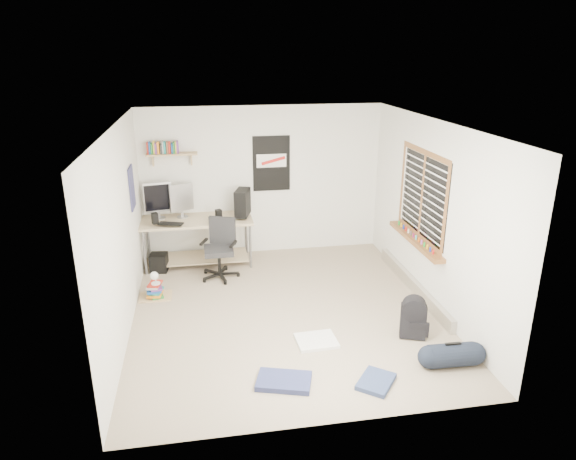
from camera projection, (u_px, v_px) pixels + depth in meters
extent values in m
cube|color=gray|center=(285.00, 312.00, 6.92)|extent=(4.00, 4.50, 0.01)
cube|color=white|center=(285.00, 124.00, 6.09)|extent=(4.00, 4.50, 0.01)
cube|color=silver|center=(263.00, 181.00, 8.60)|extent=(4.00, 0.01, 2.50)
cube|color=silver|center=(121.00, 233.00, 6.18)|extent=(0.01, 4.50, 2.50)
cube|color=silver|center=(433.00, 215.00, 6.83)|extent=(0.01, 4.50, 2.50)
cube|color=beige|center=(198.00, 242.00, 8.37)|extent=(1.80, 0.86, 0.80)
cube|color=#A0A0A5|center=(158.00, 202.00, 8.16)|extent=(0.44, 0.19, 0.47)
cube|color=#B9B7BD|center=(182.00, 202.00, 8.22)|extent=(0.40, 0.26, 0.43)
cube|color=black|center=(243.00, 203.00, 8.24)|extent=(0.30, 0.44, 0.42)
cube|color=black|center=(171.00, 224.00, 7.87)|extent=(0.40, 0.25, 0.02)
cube|color=black|center=(155.00, 218.00, 7.87)|extent=(0.11, 0.11, 0.17)
cube|color=black|center=(219.00, 215.00, 8.04)|extent=(0.11, 0.11, 0.17)
cube|color=#262628|center=(219.00, 248.00, 7.80)|extent=(0.79, 0.79, 0.93)
cube|color=tan|center=(172.00, 154.00, 8.08)|extent=(0.80, 0.22, 0.24)
cube|color=black|center=(271.00, 164.00, 8.50)|extent=(0.62, 0.03, 0.92)
cube|color=navy|center=(132.00, 188.00, 7.22)|extent=(0.02, 0.42, 0.60)
cube|color=brown|center=(421.00, 195.00, 7.03)|extent=(0.10, 1.50, 1.26)
cube|color=#B7B2A8|center=(413.00, 285.00, 7.49)|extent=(0.08, 2.50, 0.18)
cube|color=black|center=(413.00, 321.00, 6.27)|extent=(0.38, 0.34, 0.41)
cylinder|color=black|center=(452.00, 355.00, 5.69)|extent=(0.28, 0.28, 0.52)
cube|color=silver|center=(316.00, 341.00, 6.18)|extent=(0.50, 0.43, 0.04)
cube|color=navy|center=(284.00, 381.00, 5.42)|extent=(0.65, 0.51, 0.06)
cube|color=navy|center=(376.00, 382.00, 5.42)|extent=(0.52, 0.53, 0.05)
cube|color=brown|center=(155.00, 287.00, 7.28)|extent=(0.47, 0.40, 0.30)
cube|color=white|center=(155.00, 273.00, 7.18)|extent=(0.17, 0.23, 0.21)
cube|color=black|center=(159.00, 263.00, 8.14)|extent=(0.29, 0.29, 0.29)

